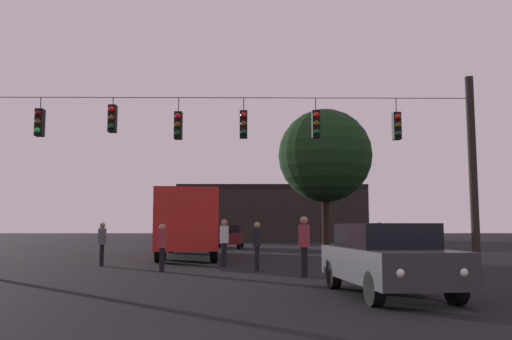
{
  "coord_description": "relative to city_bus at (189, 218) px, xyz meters",
  "views": [
    {
      "loc": [
        1.3,
        -5.36,
        1.46
      ],
      "look_at": [
        1.48,
        11.6,
        3.26
      ],
      "focal_mm": 37.23,
      "sensor_mm": 36.0,
      "label": 1
    }
  ],
  "objects": [
    {
      "name": "car_far_left",
      "position": [
        1.5,
        9.96,
        -1.07
      ],
      "size": [
        2.02,
        4.41,
        1.52
      ],
      "color": "#511919",
      "rests_on": "ground"
    },
    {
      "name": "pedestrian_trailing",
      "position": [
        2.0,
        -6.23,
        -0.89
      ],
      "size": [
        0.32,
        0.4,
        1.71
      ],
      "color": "black",
      "rests_on": "ground"
    },
    {
      "name": "pedestrian_crossing_left",
      "position": [
        7.66,
        -6.6,
        -0.96
      ],
      "size": [
        0.25,
        0.36,
        1.61
      ],
      "color": "black",
      "rests_on": "ground"
    },
    {
      "name": "ground_plane",
      "position": [
        1.67,
        3.98,
        -1.87
      ],
      "size": [
        168.0,
        168.0,
        0.0
      ],
      "primitive_type": "plane",
      "color": "black",
      "rests_on": "ground"
    },
    {
      "name": "city_bus",
      "position": [
        0.0,
        0.0,
        0.0
      ],
      "size": [
        3.47,
        11.18,
        3.0
      ],
      "color": "#B21E19",
      "rests_on": "ground"
    },
    {
      "name": "pedestrian_far_side",
      "position": [
        3.18,
        -8.16,
        -0.97
      ],
      "size": [
        0.26,
        0.37,
        1.6
      ],
      "color": "black",
      "rests_on": "ground"
    },
    {
      "name": "pedestrian_crossing_center",
      "position": [
        -2.54,
        -6.03,
        -0.97
      ],
      "size": [
        0.28,
        0.38,
        1.6
      ],
      "color": "black",
      "rests_on": "ground"
    },
    {
      "name": "corner_building",
      "position": [
        5.08,
        30.52,
        0.91
      ],
      "size": [
        18.66,
        10.38,
        5.55
      ],
      "color": "black",
      "rests_on": "ground"
    },
    {
      "name": "car_near_right",
      "position": [
        5.87,
        -14.48,
        -1.07
      ],
      "size": [
        2.25,
        4.47,
        1.52
      ],
      "color": "#2D2D33",
      "rests_on": "ground"
    },
    {
      "name": "pedestrian_crossing_right",
      "position": [
        4.52,
        -10.45,
        -0.87
      ],
      "size": [
        0.35,
        0.42,
        1.75
      ],
      "color": "black",
      "rests_on": "ground"
    },
    {
      "name": "pedestrian_near_bus",
      "position": [
        0.1,
        -8.45,
        -1.01
      ],
      "size": [
        0.25,
        0.36,
        1.54
      ],
      "color": "black",
      "rests_on": "ground"
    },
    {
      "name": "tree_left_silhouette",
      "position": [
        7.6,
        6.76,
        3.96
      ],
      "size": [
        5.8,
        5.8,
        8.74
      ],
      "color": "black",
      "rests_on": "ground"
    },
    {
      "name": "overhead_signal_span",
      "position": [
        1.69,
        -7.81,
        2.11
      ],
      "size": [
        18.23,
        0.44,
        6.68
      ],
      "color": "black",
      "rests_on": "ground"
    }
  ]
}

